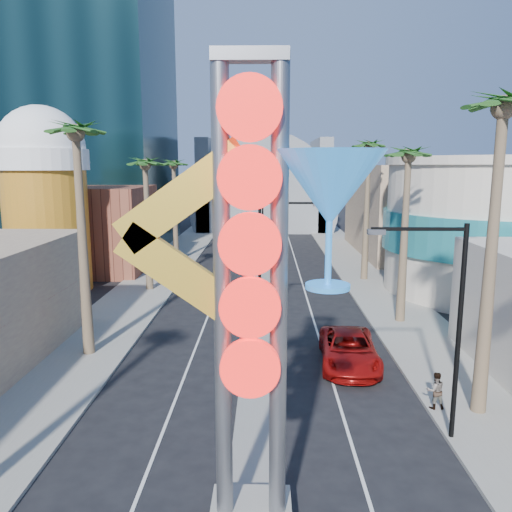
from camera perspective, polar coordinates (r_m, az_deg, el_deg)
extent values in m
cube|color=gray|center=(46.12, -11.23, -2.26)|extent=(5.00, 100.00, 0.15)
cube|color=gray|center=(45.96, 12.61, -2.36)|extent=(5.00, 100.00, 0.15)
cube|color=gray|center=(47.98, 0.70, -1.58)|extent=(1.60, 84.00, 0.15)
cube|color=black|center=(66.67, -20.09, 22.75)|extent=(20.00, 20.00, 50.00)
cube|color=brown|center=(50.09, -17.94, 2.97)|extent=(10.00, 10.00, 8.00)
cube|color=#9D7B65|center=(59.27, 16.52, 5.08)|extent=(10.00, 20.00, 10.00)
cylinder|color=#A97216|center=(42.94, -22.74, 2.89)|extent=(6.40, 6.40, 10.00)
cylinder|color=white|center=(42.67, -23.24, 10.09)|extent=(7.00, 7.00, 1.60)
sphere|color=white|center=(42.68, -23.32, 11.16)|extent=(6.60, 6.60, 6.60)
cylinder|color=beige|center=(43.04, 25.36, 2.71)|extent=(16.00, 16.00, 10.00)
cylinder|color=teal|center=(43.04, 25.36, 2.71)|extent=(16.60, 16.60, 3.00)
cylinder|color=beige|center=(42.76, 25.91, 9.76)|extent=(16.60, 16.60, 0.60)
cylinder|color=slate|center=(81.18, 0.91, 6.07)|extent=(22.00, 16.00, 22.00)
cube|color=slate|center=(81.55, -5.48, 8.16)|extent=(2.00, 16.00, 14.00)
cube|color=slate|center=(81.47, 7.33, 8.12)|extent=(2.00, 16.00, 14.00)
cylinder|color=slate|center=(12.49, -3.86, -5.64)|extent=(0.44, 0.44, 12.00)
cylinder|color=slate|center=(12.44, 2.61, -5.68)|extent=(0.44, 0.44, 12.00)
cube|color=slate|center=(12.22, -0.69, 21.99)|extent=(1.80, 0.50, 0.30)
cylinder|color=red|center=(11.69, -0.74, 16.57)|extent=(1.50, 0.25, 1.50)
cylinder|color=red|center=(11.62, -0.72, 8.95)|extent=(1.50, 0.25, 1.50)
cylinder|color=red|center=(11.76, -0.70, 1.38)|extent=(1.50, 0.25, 1.50)
cylinder|color=red|center=(12.09, -0.69, -5.90)|extent=(1.50, 0.25, 1.50)
cylinder|color=red|center=(12.61, -0.67, -12.68)|extent=(1.50, 0.25, 1.50)
cube|color=yellow|center=(12.14, -8.28, 6.78)|extent=(3.47, 0.25, 2.80)
cube|color=yellow|center=(12.42, -8.04, -2.47)|extent=(3.47, 0.25, 2.80)
cone|color=#257FD6|center=(12.07, 8.48, 7.70)|extent=(2.60, 2.60, 1.80)
cylinder|color=#257FD6|center=(12.24, 8.28, 0.20)|extent=(0.16, 0.16, 1.60)
cylinder|color=#257FD6|center=(12.40, 8.18, -3.44)|extent=(1.10, 1.10, 0.12)
cylinder|color=black|center=(29.56, 0.41, -1.29)|extent=(0.18, 0.18, 8.00)
cube|color=black|center=(29.07, 3.99, 6.06)|extent=(3.60, 0.12, 0.12)
cube|color=slate|center=(29.20, 7.14, 5.83)|extent=(0.60, 0.25, 0.18)
cylinder|color=black|center=(53.29, 0.76, 3.88)|extent=(0.18, 0.18, 8.00)
cube|color=black|center=(53.05, -1.19, 7.97)|extent=(3.60, 0.12, 0.12)
cube|color=slate|center=(53.14, -2.93, 7.85)|extent=(0.60, 0.25, 0.18)
cylinder|color=black|center=(19.21, 22.15, -8.46)|extent=(0.18, 0.18, 8.00)
cube|color=black|center=(17.86, 18.11, 2.95)|extent=(3.24, 0.12, 0.12)
cube|color=slate|center=(17.51, 13.57, 2.70)|extent=(0.60, 0.25, 0.18)
cylinder|color=brown|center=(26.99, -19.18, 0.80)|extent=(0.40, 0.40, 11.50)
sphere|color=#1B4517|center=(26.71, -19.92, 13.06)|extent=(2.40, 2.40, 2.40)
cylinder|color=brown|center=(40.37, -12.28, 3.03)|extent=(0.40, 0.40, 10.00)
sphere|color=#1B4517|center=(40.07, -12.56, 10.14)|extent=(2.40, 2.40, 2.40)
cylinder|color=brown|center=(52.05, -9.24, 4.70)|extent=(0.40, 0.40, 10.00)
sphere|color=#1B4517|center=(51.82, -9.40, 10.21)|extent=(2.40, 2.40, 2.40)
cylinder|color=brown|center=(21.19, 25.16, -1.38)|extent=(0.40, 0.40, 12.00)
sphere|color=#1B4517|center=(20.93, 26.44, 14.94)|extent=(2.40, 2.40, 2.40)
cylinder|color=brown|center=(32.47, 16.56, 1.57)|extent=(0.40, 0.40, 10.50)
sphere|color=#1B4517|center=(32.14, 17.05, 10.86)|extent=(2.40, 2.40, 2.40)
cylinder|color=brown|center=(44.01, 12.51, 4.58)|extent=(0.40, 0.40, 11.50)
sphere|color=#1B4517|center=(43.84, 12.80, 12.08)|extent=(2.40, 2.40, 2.40)
imported|color=#9E0D0C|center=(25.89, 10.57, -10.46)|extent=(3.14, 6.16, 1.67)
imported|color=gray|center=(22.24, 19.82, -14.24)|extent=(0.77, 0.62, 1.54)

